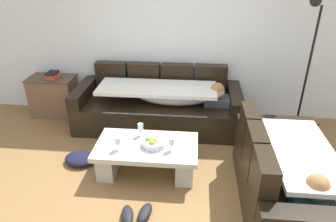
% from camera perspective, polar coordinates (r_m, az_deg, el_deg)
% --- Properties ---
extents(ground_plane, '(14.00, 14.00, 0.00)m').
position_cam_1_polar(ground_plane, '(3.45, -1.99, -16.14)').
color(ground_plane, olive).
extents(back_wall, '(9.00, 0.10, 2.70)m').
position_cam_1_polar(back_wall, '(4.76, 1.11, 14.78)').
color(back_wall, white).
rests_on(back_wall, ground_plane).
extents(couch_along_wall, '(2.45, 0.92, 0.88)m').
position_cam_1_polar(couch_along_wall, '(4.62, -1.35, 0.93)').
color(couch_along_wall, black).
rests_on(couch_along_wall, ground_plane).
extents(couch_near_window, '(0.92, 1.71, 0.88)m').
position_cam_1_polar(couch_near_window, '(3.41, 21.33, -11.63)').
color(couch_near_window, black).
rests_on(couch_near_window, ground_plane).
extents(coffee_table, '(1.20, 0.68, 0.38)m').
position_cam_1_polar(coffee_table, '(3.69, -3.96, -8.13)').
color(coffee_table, beige).
rests_on(coffee_table, ground_plane).
extents(fruit_bowl, '(0.28, 0.28, 0.10)m').
position_cam_1_polar(fruit_bowl, '(3.56, -2.71, -5.97)').
color(fruit_bowl, silver).
rests_on(fruit_bowl, coffee_table).
extents(wine_glass_near_left, '(0.07, 0.07, 0.17)m').
position_cam_1_polar(wine_glass_near_left, '(3.50, -9.36, -5.59)').
color(wine_glass_near_left, silver).
rests_on(wine_glass_near_left, coffee_table).
extents(wine_glass_near_right, '(0.07, 0.07, 0.17)m').
position_cam_1_polar(wine_glass_near_right, '(3.44, 0.64, -5.81)').
color(wine_glass_near_right, silver).
rests_on(wine_glass_near_right, coffee_table).
extents(wine_glass_far_back, '(0.07, 0.07, 0.17)m').
position_cam_1_polar(wine_glass_far_back, '(3.73, -5.17, -3.10)').
color(wine_glass_far_back, silver).
rests_on(wine_glass_far_back, coffee_table).
extents(open_magazine, '(0.30, 0.24, 0.01)m').
position_cam_1_polar(open_magazine, '(3.62, -0.19, -6.04)').
color(open_magazine, white).
rests_on(open_magazine, coffee_table).
extents(side_cabinet, '(0.72, 0.44, 0.64)m').
position_cam_1_polar(side_cabinet, '(5.31, -20.50, 2.65)').
color(side_cabinet, brown).
rests_on(side_cabinet, ground_plane).
extents(book_stack_on_cabinet, '(0.19, 0.23, 0.10)m').
position_cam_1_polar(book_stack_on_cabinet, '(5.16, -20.80, 6.33)').
color(book_stack_on_cabinet, '#B76623').
rests_on(book_stack_on_cabinet, side_cabinet).
extents(floor_lamp, '(0.33, 0.31, 1.95)m').
position_cam_1_polar(floor_lamp, '(4.48, 24.53, 8.49)').
color(floor_lamp, black).
rests_on(floor_lamp, ground_plane).
extents(pair_of_shoes, '(0.35, 0.34, 0.09)m').
position_cam_1_polar(pair_of_shoes, '(3.25, -5.95, -18.59)').
color(pair_of_shoes, black).
rests_on(pair_of_shoes, ground_plane).
extents(crumpled_garment, '(0.44, 0.37, 0.12)m').
position_cam_1_polar(crumpled_garment, '(4.08, -16.05, -8.51)').
color(crumpled_garment, '#191933').
rests_on(crumpled_garment, ground_plane).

